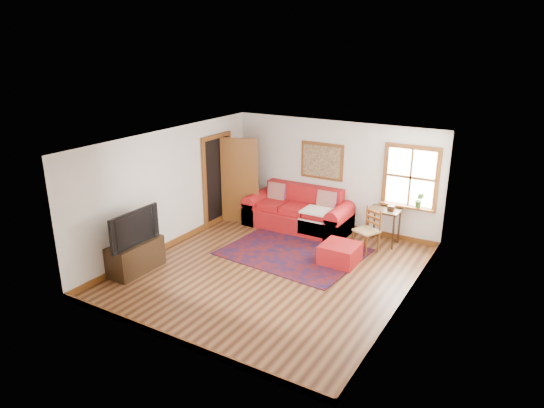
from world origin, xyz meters
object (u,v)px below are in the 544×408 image
Objects in this scene: ladder_back_chair at (369,229)px; media_cabinet at (136,257)px; red_leather_sofa at (299,214)px; side_table at (384,215)px; red_ottoman at (340,254)px.

media_cabinet is (-3.47, -3.12, -0.21)m from ladder_back_chair.
side_table is at bearing 2.29° from red_leather_sofa.
red_leather_sofa is at bearing 165.81° from ladder_back_chair.
red_leather_sofa is 3.53× the size of red_ottoman.
red_ottoman is 0.89× the size of side_table.
media_cabinet is at bearing -113.89° from red_leather_sofa.
red_leather_sofa is 2.06m from red_ottoman.
red_leather_sofa is 2.05m from side_table.
side_table is 0.84× the size of ladder_back_chair.
ladder_back_chair is (1.87, -0.47, 0.19)m from red_leather_sofa.
red_ottoman is at bearing 35.74° from media_cabinet.
red_leather_sofa is 3.14× the size of side_table.
red_ottoman is 0.64× the size of media_cabinet.
side_table is at bearing 75.74° from ladder_back_chair.
media_cabinet is (-3.20, -2.30, 0.10)m from red_ottoman.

